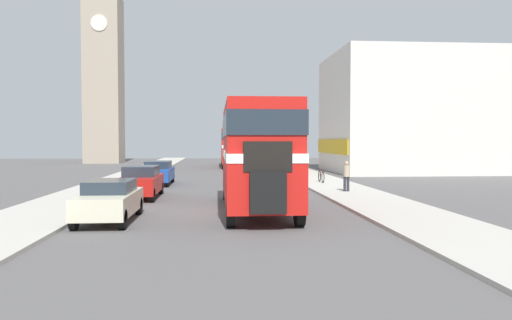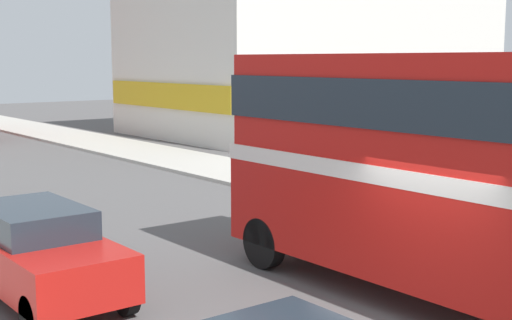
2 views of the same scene
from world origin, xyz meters
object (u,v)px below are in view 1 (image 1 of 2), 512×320
object	(u,v)px
car_parked_near	(110,200)
pedestrian_walking	(346,174)
car_parked_far	(158,172)
double_decker_bus	(256,149)
church_tower	(103,24)
car_parked_mid	(141,182)
bicycle_on_pavement	(321,177)
bus_distant	(233,144)

from	to	relation	value
car_parked_near	pedestrian_walking	size ratio (longest dim) A/B	2.61
car_parked_far	double_decker_bus	bearing A→B (deg)	-66.71
car_parked_near	church_tower	size ratio (longest dim) A/B	0.12
double_decker_bus	car_parked_near	distance (m)	5.94
car_parked_near	car_parked_far	bearing A→B (deg)	90.12
car_parked_mid	bicycle_on_pavement	size ratio (longest dim) A/B	2.51
car_parked_far	bicycle_on_pavement	xyz separation A→B (m)	(10.39, -0.40, -0.29)
car_parked_mid	car_parked_far	xyz separation A→B (m)	(-0.04, 7.38, -0.03)
bus_distant	bicycle_on_pavement	world-z (taller)	bus_distant
car_parked_far	bus_distant	bearing A→B (deg)	75.59
double_decker_bus	bicycle_on_pavement	size ratio (longest dim) A/B	5.34
bus_distant	car_parked_near	size ratio (longest dim) A/B	2.67
double_decker_bus	bus_distant	world-z (taller)	double_decker_bus
car_parked_mid	church_tower	size ratio (longest dim) A/B	0.13
double_decker_bus	car_parked_near	size ratio (longest dim) A/B	2.27
bus_distant	car_parked_near	world-z (taller)	bus_distant
pedestrian_walking	bus_distant	bearing A→B (deg)	100.48
double_decker_bus	car_parked_mid	world-z (taller)	double_decker_bus
car_parked_mid	bicycle_on_pavement	world-z (taller)	car_parked_mid
car_parked_near	church_tower	distance (m)	50.14
car_parked_near	pedestrian_walking	distance (m)	13.36
car_parked_mid	car_parked_far	distance (m)	7.38
bicycle_on_pavement	car_parked_far	bearing A→B (deg)	177.80
car_parked_far	church_tower	world-z (taller)	church_tower
double_decker_bus	church_tower	xyz separation A→B (m)	(-15.54, 43.95, 14.82)
pedestrian_walking	car_parked_mid	bearing A→B (deg)	-173.43
car_parked_mid	car_parked_far	size ratio (longest dim) A/B	0.99
car_parked_far	pedestrian_walking	distance (m)	12.19
church_tower	car_parked_far	bearing A→B (deg)	-72.05
bus_distant	car_parked_far	size ratio (longest dim) A/B	2.48
bicycle_on_pavement	church_tower	size ratio (longest dim) A/B	0.05
church_tower	bicycle_on_pavement	bearing A→B (deg)	-57.25
pedestrian_walking	church_tower	size ratio (longest dim) A/B	0.05
double_decker_bus	car_parked_mid	distance (m)	7.30
bus_distant	car_parked_mid	world-z (taller)	bus_distant
car_parked_near	car_parked_far	distance (m)	14.47
car_parked_mid	pedestrian_walking	world-z (taller)	pedestrian_walking
bus_distant	car_parked_far	world-z (taller)	bus_distant
double_decker_bus	church_tower	bearing A→B (deg)	109.47
car_parked_near	car_parked_mid	bearing A→B (deg)	89.89
pedestrian_walking	car_parked_far	bearing A→B (deg)	149.56
car_parked_mid	bus_distant	bearing A→B (deg)	79.30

